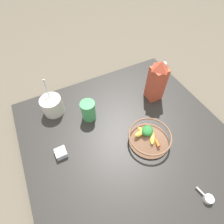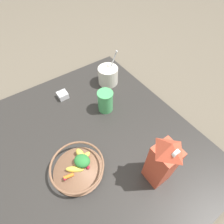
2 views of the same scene
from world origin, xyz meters
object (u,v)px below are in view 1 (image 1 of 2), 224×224
at_px(drinking_cup, 88,110).
at_px(milk_carton, 157,81).
at_px(fruit_bowl, 149,137).
at_px(yogurt_tub, 52,105).
at_px(spice_jar, 61,153).

bearing_deg(drinking_cup, milk_carton, -94.32).
height_order(fruit_bowl, yogurt_tub, yogurt_tub).
bearing_deg(milk_carton, drinking_cup, 85.68).
bearing_deg(spice_jar, fruit_bowl, -106.60).
distance_m(milk_carton, drinking_cup, 0.46).
distance_m(yogurt_tub, drinking_cup, 0.23).
xyz_separation_m(drinking_cup, spice_jar, (-0.17, 0.23, -0.05)).
relative_size(milk_carton, yogurt_tub, 1.30).
distance_m(milk_carton, yogurt_tub, 0.67).
bearing_deg(fruit_bowl, yogurt_tub, 43.29).
bearing_deg(spice_jar, drinking_cup, -54.15).
xyz_separation_m(milk_carton, spice_jar, (-0.13, 0.69, -0.13)).
xyz_separation_m(milk_carton, yogurt_tub, (0.18, 0.64, -0.08)).
bearing_deg(milk_carton, yogurt_tub, 74.47).
distance_m(yogurt_tub, spice_jar, 0.32).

